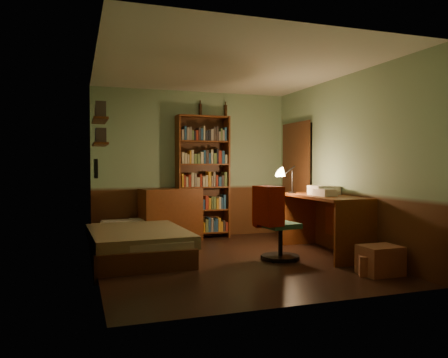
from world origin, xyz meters
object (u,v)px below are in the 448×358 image
object	(u,v)px
bookshelf	(203,177)
office_chair	(281,227)
dresser	(170,215)
cardboard_box_a	(380,260)
bed	(136,231)
desk	(324,224)
desk_lamp	(292,172)
cardboard_box_b	(373,265)
mini_stereo	(187,183)

from	to	relation	value
bookshelf	office_chair	bearing A→B (deg)	-77.77
dresser	cardboard_box_a	xyz separation A→B (m)	(1.89, -3.06, -0.28)
bed	office_chair	distance (m)	2.07
desk	desk_lamp	world-z (taller)	desk_lamp
dresser	desk_lamp	bearing A→B (deg)	-46.68
bed	cardboard_box_a	world-z (taller)	bed
cardboard_box_b	desk	bearing A→B (deg)	85.38
office_chair	desk_lamp	bearing A→B (deg)	44.48
mini_stereo	desk	bearing A→B (deg)	-42.93
office_chair	cardboard_box_b	xyz separation A→B (m)	(0.66, -1.12, -0.33)
mini_stereo	bookshelf	bearing A→B (deg)	-0.51
office_chair	mini_stereo	bearing A→B (deg)	104.14
bed	dresser	bearing A→B (deg)	54.58
dresser	desk	distance (m)	2.61
mini_stereo	desk	xyz separation A→B (m)	(1.57, -1.92, -0.54)
bed	mini_stereo	xyz separation A→B (m)	(1.04, 1.12, 0.63)
bed	bookshelf	bearing A→B (deg)	39.61
dresser	bookshelf	world-z (taller)	bookshelf
mini_stereo	desk_lamp	distance (m)	1.94
desk_lamp	cardboard_box_b	xyz separation A→B (m)	(0.14, -1.77, -1.06)
mini_stereo	desk_lamp	xyz separation A→B (m)	(1.33, -1.40, 0.21)
dresser	bookshelf	bearing A→B (deg)	-0.87
mini_stereo	desk	distance (m)	2.54
bed	cardboard_box_b	size ratio (longest dim) A/B	6.85
desk	cardboard_box_a	bearing A→B (deg)	-89.23
cardboard_box_a	bed	bearing A→B (deg)	141.48
bed	cardboard_box_a	bearing A→B (deg)	-38.34
mini_stereo	cardboard_box_a	bearing A→B (deg)	-56.12
dresser	desk_lamp	world-z (taller)	desk_lamp
dresser	desk_lamp	xyz separation A→B (m)	(1.65, -1.28, 0.74)
dresser	desk	world-z (taller)	dresser
dresser	mini_stereo	size ratio (longest dim) A/B	3.39
desk_lamp	office_chair	bearing A→B (deg)	-114.04
bed	office_chair	xyz separation A→B (m)	(1.84, -0.94, 0.11)
dresser	office_chair	size ratio (longest dim) A/B	1.12
dresser	desk_lamp	distance (m)	2.21
office_chair	cardboard_box_a	size ratio (longest dim) A/B	1.96
desk_lamp	dresser	bearing A→B (deg)	156.44
bookshelf	cardboard_box_a	xyz separation A→B (m)	(1.29, -3.15, -0.91)
bookshelf	desk	xyz separation A→B (m)	(1.30, -1.88, -0.65)
dresser	mini_stereo	bearing A→B (deg)	12.14
desk_lamp	cardboard_box_b	bearing A→B (deg)	-71.19
dresser	office_chair	world-z (taller)	office_chair
bookshelf	office_chair	world-z (taller)	bookshelf
bed	desk_lamp	xyz separation A→B (m)	(2.36, -0.29, 0.84)
dresser	cardboard_box_a	world-z (taller)	dresser
bookshelf	bed	bearing A→B (deg)	-143.11
mini_stereo	dresser	bearing A→B (deg)	-151.18
desk	desk_lamp	size ratio (longest dim) A/B	2.46
bed	dresser	world-z (taller)	dresser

